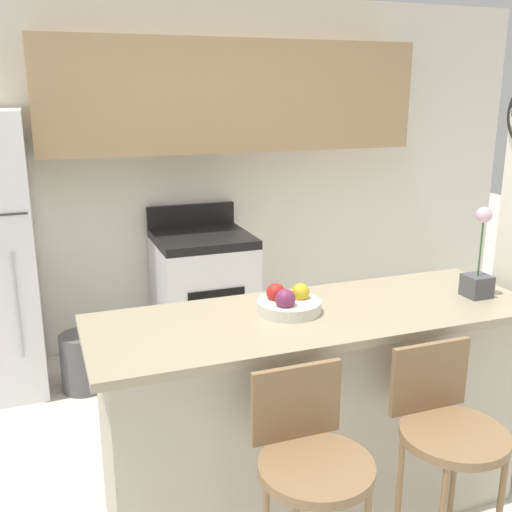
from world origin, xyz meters
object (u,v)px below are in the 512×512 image
stove_range (204,294)px  fruit_bowl (288,303)px  bar_stool_left (311,465)px  orchid_vase (478,271)px  bar_stool_right (447,434)px  trash_bin (83,362)px

stove_range → fruit_bowl: 1.87m
bar_stool_left → fruit_bowl: size_ratio=3.53×
orchid_vase → stove_range: bearing=112.3°
stove_range → bar_stool_left: 2.39m
stove_range → orchid_vase: orchid_vase is taller
bar_stool_left → bar_stool_right: size_ratio=1.00×
bar_stool_right → trash_bin: size_ratio=2.54×
stove_range → bar_stool_right: (0.29, -2.37, 0.19)m
bar_stool_right → trash_bin: 2.46m
bar_stool_left → trash_bin: 2.25m
bar_stool_left → stove_range: bearing=83.4°
bar_stool_right → fruit_bowl: fruit_bowl is taller
orchid_vase → bar_stool_left: bearing=-155.8°
trash_bin → bar_stool_right: bearing=-60.8°
orchid_vase → bar_stool_right: bearing=-135.9°
bar_stool_right → fruit_bowl: size_ratio=3.53×
fruit_bowl → bar_stool_right: bearing=-55.9°
stove_range → bar_stool_left: (-0.27, -2.37, 0.19)m
orchid_vase → trash_bin: orchid_vase is taller
fruit_bowl → trash_bin: (-0.78, 1.53, -0.83)m
stove_range → orchid_vase: size_ratio=2.57×
trash_bin → orchid_vase: bearing=-44.6°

